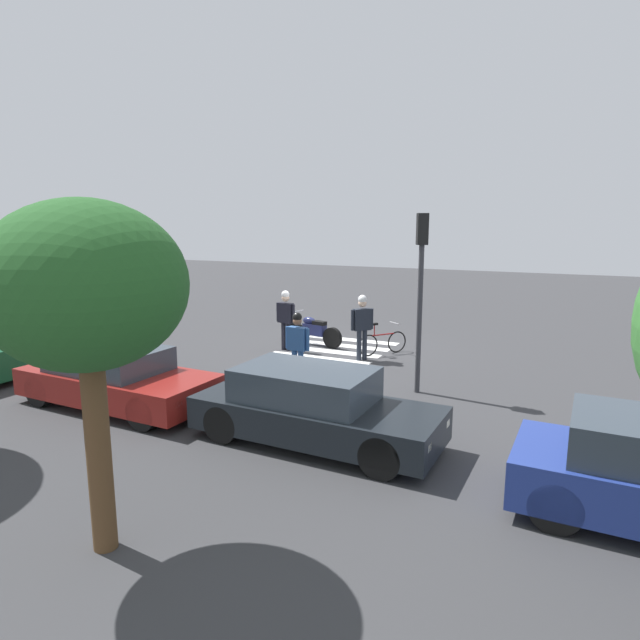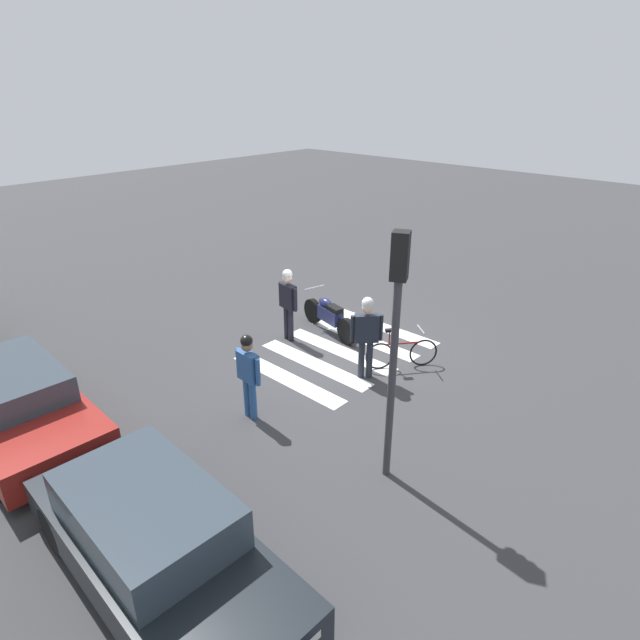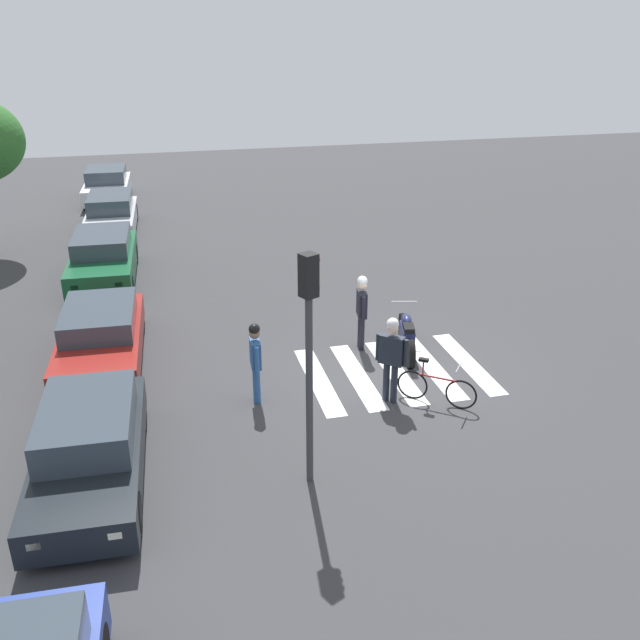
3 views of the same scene
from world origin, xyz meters
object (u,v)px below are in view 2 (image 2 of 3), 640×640
(car_black_suv, at_px, (156,541))
(traffic_light_pole, at_px, (396,322))
(pedestrian_bystander, at_px, (248,371))
(officer_by_motorcycle, at_px, (367,331))
(car_maroon_wagon, at_px, (16,403))
(leaning_bicycle, at_px, (401,353))
(officer_on_foot, at_px, (288,299))
(police_motorcycle, at_px, (329,316))

(car_black_suv, relative_size, traffic_light_pole, 1.10)
(pedestrian_bystander, height_order, car_black_suv, pedestrian_bystander)
(officer_by_motorcycle, distance_m, car_maroon_wagon, 6.88)
(leaning_bicycle, relative_size, car_black_suv, 0.30)
(leaning_bicycle, bearing_deg, pedestrian_bystander, 74.15)
(car_black_suv, xyz_separation_m, traffic_light_pole, (-0.95, -3.68, 2.13))
(officer_by_motorcycle, bearing_deg, officer_on_foot, -3.46)
(pedestrian_bystander, relative_size, traffic_light_pole, 0.43)
(officer_by_motorcycle, height_order, car_maroon_wagon, officer_by_motorcycle)
(car_black_suv, height_order, car_maroon_wagon, car_black_suv)
(pedestrian_bystander, xyz_separation_m, car_black_suv, (-1.97, 3.21, -0.36))
(officer_by_motorcycle, height_order, car_black_suv, officer_by_motorcycle)
(officer_on_foot, distance_m, car_maroon_wagon, 6.17)
(leaning_bicycle, xyz_separation_m, car_maroon_wagon, (3.80, 6.82, 0.25))
(police_motorcycle, xyz_separation_m, car_black_suv, (-3.38, 7.07, 0.19))
(officer_by_motorcycle, bearing_deg, traffic_light_pole, 134.96)
(pedestrian_bystander, xyz_separation_m, car_maroon_wagon, (2.77, 3.22, -0.40))
(traffic_light_pole, bearing_deg, car_maroon_wagon, 33.02)
(pedestrian_bystander, distance_m, car_black_suv, 3.78)
(car_maroon_wagon, bearing_deg, officer_on_foot, -98.28)
(leaning_bicycle, xyz_separation_m, officer_by_motorcycle, (0.33, 0.90, 0.75))
(officer_on_foot, bearing_deg, officer_by_motorcycle, 176.54)
(police_motorcycle, bearing_deg, car_black_suv, 115.55)
(officer_by_motorcycle, bearing_deg, pedestrian_bystander, 75.68)
(officer_by_motorcycle, distance_m, car_black_suv, 6.07)
(leaning_bicycle, bearing_deg, officer_on_foot, 14.25)
(police_motorcycle, distance_m, officer_by_motorcycle, 2.48)
(pedestrian_bystander, height_order, traffic_light_pole, traffic_light_pole)
(officer_on_foot, relative_size, car_black_suv, 0.41)
(car_maroon_wagon, bearing_deg, police_motorcycle, -100.90)
(officer_on_foot, height_order, car_maroon_wagon, officer_on_foot)
(pedestrian_bystander, xyz_separation_m, traffic_light_pole, (-2.92, -0.48, 1.77))
(officer_by_motorcycle, height_order, pedestrian_bystander, officer_by_motorcycle)
(officer_on_foot, height_order, officer_by_motorcycle, officer_by_motorcycle)
(officer_by_motorcycle, bearing_deg, leaning_bicycle, -110.35)
(police_motorcycle, distance_m, officer_on_foot, 1.27)
(officer_on_foot, relative_size, officer_by_motorcycle, 0.98)
(police_motorcycle, distance_m, traffic_light_pole, 5.96)
(police_motorcycle, bearing_deg, officer_by_motorcycle, 151.23)
(police_motorcycle, distance_m, car_black_suv, 7.83)
(pedestrian_bystander, relative_size, car_black_suv, 0.39)
(police_motorcycle, relative_size, officer_by_motorcycle, 1.15)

